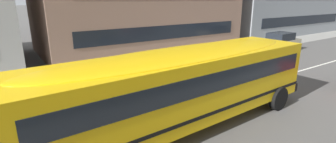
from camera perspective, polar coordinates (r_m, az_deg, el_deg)
ground_plane at (r=9.82m, az=-11.94°, el=-11.58°), size 400.00×400.00×0.00m
sidewalk_far at (r=16.23m, az=-21.72°, el=-1.13°), size 120.00×3.00×0.01m
lane_centreline at (r=9.82m, az=-11.94°, el=-11.56°), size 110.00×0.16×0.01m
school_bus at (r=8.66m, az=2.20°, el=-2.78°), size 12.92×3.11×2.87m
parked_car_beige_beside_sign at (r=24.65m, az=24.16°, el=6.22°), size 3.96×1.99×1.64m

